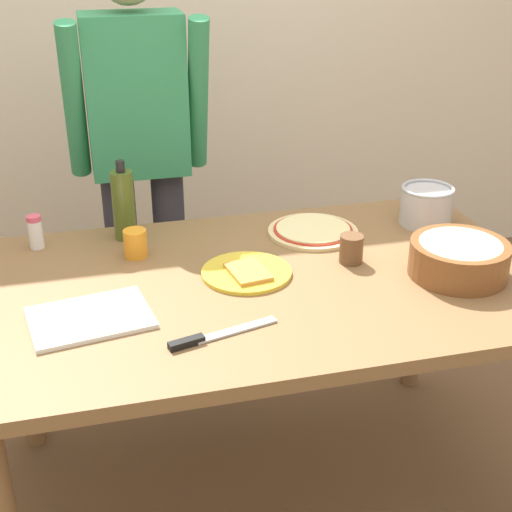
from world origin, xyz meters
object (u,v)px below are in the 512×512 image
at_px(pizza_raw_on_board, 313,231).
at_px(cutting_board_white, 90,318).
at_px(plate_with_slice, 247,272).
at_px(chef_knife, 210,337).
at_px(cup_small_brown, 351,249).
at_px(dining_table, 260,307).
at_px(person_cook, 140,148).
at_px(cup_orange, 135,243).
at_px(olive_oil_bottle, 124,204).
at_px(salt_shaker, 35,232).
at_px(steel_pot, 426,205).
at_px(popcorn_bowl, 459,255).

xyz_separation_m(pizza_raw_on_board, cutting_board_white, (-0.72, -0.38, -0.00)).
height_order(plate_with_slice, chef_knife, plate_with_slice).
bearing_deg(cup_small_brown, dining_table, -171.70).
height_order(person_cook, chef_knife, person_cook).
xyz_separation_m(dining_table, chef_knife, (-0.20, -0.27, 0.10)).
bearing_deg(cup_orange, pizza_raw_on_board, 2.99).
height_order(olive_oil_bottle, cutting_board_white, olive_oil_bottle).
relative_size(person_cook, salt_shaker, 15.28).
relative_size(steel_pot, chef_knife, 0.60).
xyz_separation_m(pizza_raw_on_board, chef_knife, (-0.44, -0.54, -0.00)).
relative_size(popcorn_bowl, olive_oil_bottle, 1.09).
bearing_deg(cutting_board_white, salt_shaker, 106.21).
distance_m(dining_table, cutting_board_white, 0.50).
height_order(popcorn_bowl, chef_knife, popcorn_bowl).
bearing_deg(cup_small_brown, pizza_raw_on_board, 100.62).
xyz_separation_m(person_cook, pizza_raw_on_board, (0.50, -0.49, -0.17)).
bearing_deg(steel_pot, popcorn_bowl, -102.27).
distance_m(person_cook, popcorn_bowl, 1.19).
bearing_deg(popcorn_bowl, salt_shaker, 157.45).
xyz_separation_m(dining_table, olive_oil_bottle, (-0.34, 0.38, 0.20)).
distance_m(cup_orange, salt_shaker, 0.32).
distance_m(popcorn_bowl, cup_orange, 0.95).
xyz_separation_m(cup_orange, cutting_board_white, (-0.15, -0.35, -0.04)).
bearing_deg(cutting_board_white, chef_knife, -30.40).
distance_m(dining_table, popcorn_bowl, 0.58).
bearing_deg(olive_oil_bottle, cup_small_brown, -28.51).
bearing_deg(cutting_board_white, dining_table, 12.77).
xyz_separation_m(steel_pot, cup_small_brown, (-0.34, -0.21, -0.02)).
height_order(dining_table, olive_oil_bottle, olive_oil_bottle).
relative_size(dining_table, plate_with_slice, 6.15).
distance_m(olive_oil_bottle, cup_small_brown, 0.72).
bearing_deg(dining_table, person_cook, 108.29).
height_order(cup_orange, chef_knife, cup_orange).
distance_m(steel_pot, salt_shaker, 1.25).
height_order(steel_pot, salt_shaker, steel_pot).
xyz_separation_m(person_cook, chef_knife, (0.05, -1.03, -0.17)).
distance_m(dining_table, person_cook, 0.84).
relative_size(plate_with_slice, olive_oil_bottle, 1.02).
relative_size(pizza_raw_on_board, plate_with_slice, 1.12).
height_order(dining_table, steel_pot, steel_pot).
relative_size(cup_small_brown, cutting_board_white, 0.28).
xyz_separation_m(popcorn_bowl, salt_shaker, (-1.17, 0.49, -0.01)).
distance_m(dining_table, chef_knife, 0.35).
bearing_deg(pizza_raw_on_board, salt_shaker, 172.93).
height_order(popcorn_bowl, salt_shaker, popcorn_bowl).
xyz_separation_m(plate_with_slice, salt_shaker, (-0.59, 0.34, 0.04)).
xyz_separation_m(salt_shaker, chef_knife, (0.42, -0.65, -0.05)).
distance_m(popcorn_bowl, olive_oil_bottle, 1.02).
bearing_deg(olive_oil_bottle, salt_shaker, -177.97).
relative_size(olive_oil_bottle, chef_knife, 0.89).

